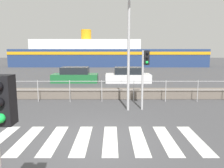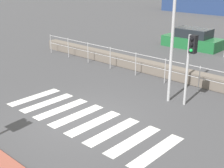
{
  "view_description": "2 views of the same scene",
  "coord_description": "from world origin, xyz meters",
  "views": [
    {
      "loc": [
        0.57,
        -6.63,
        2.83
      ],
      "look_at": [
        0.56,
        2.0,
        1.5
      ],
      "focal_mm": 35.0,
      "sensor_mm": 36.0,
      "label": 1
    },
    {
      "loc": [
        7.67,
        -6.84,
        5.04
      ],
      "look_at": [
        0.48,
        1.0,
        1.2
      ],
      "focal_mm": 50.0,
      "sensor_mm": 36.0,
      "label": 2
    }
  ],
  "objects": [
    {
      "name": "crosswalk",
      "position": [
        0.06,
        0.0,
        0.0
      ],
      "size": [
        6.75,
        2.4,
        0.01
      ],
      "color": "silver",
      "rests_on": "ground_plane"
    },
    {
      "name": "parked_car_green",
      "position": [
        -2.74,
        12.82,
        0.58
      ],
      "size": [
        4.05,
        1.72,
        1.37
      ],
      "color": "#1E6633",
      "rests_on": "ground_plane"
    },
    {
      "name": "harbor_fence",
      "position": [
        0.0,
        5.24,
        0.79
      ],
      "size": [
        17.74,
        0.04,
        1.21
      ],
      "color": "#B2B2B5",
      "rests_on": "ground_plane"
    },
    {
      "name": "seawall",
      "position": [
        0.0,
        6.12,
        0.29
      ],
      "size": [
        19.67,
        0.55,
        0.59
      ],
      "color": "#6B6056",
      "rests_on": "ground_plane"
    },
    {
      "name": "ground_plane",
      "position": [
        0.0,
        0.0,
        0.0
      ],
      "size": [
        160.0,
        160.0,
        0.0
      ],
      "primitive_type": "plane",
      "color": "#424244"
    },
    {
      "name": "traffic_light_far",
      "position": [
        2.12,
        3.62,
        2.08
      ],
      "size": [
        0.34,
        0.32,
        2.83
      ],
      "color": "#B2B2B5",
      "rests_on": "ground_plane"
    },
    {
      "name": "streetlamp",
      "position": [
        1.33,
        3.36,
        3.58
      ],
      "size": [
        0.32,
        0.95,
        5.77
      ],
      "color": "#B2B2B5",
      "rests_on": "ground_plane"
    }
  ]
}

